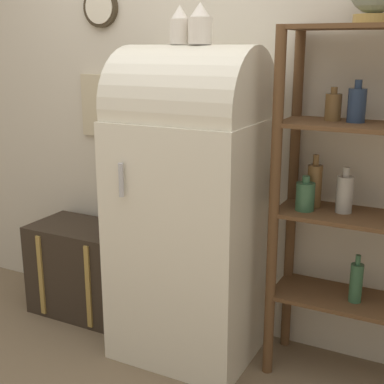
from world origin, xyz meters
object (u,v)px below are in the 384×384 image
at_px(vase_left, 180,26).
at_px(vase_center, 200,25).
at_px(suitcase_trunk, 85,269).
at_px(refrigerator, 190,201).

distance_m(vase_left, vase_center, 0.12).
xyz_separation_m(suitcase_trunk, vase_left, (0.70, -0.06, 1.41)).
bearing_deg(refrigerator, vase_center, -8.57).
bearing_deg(refrigerator, vase_left, 169.33).
bearing_deg(suitcase_trunk, refrigerator, -5.49).
bearing_deg(vase_center, refrigerator, 171.43).
relative_size(suitcase_trunk, vase_center, 3.42).
bearing_deg(vase_center, vase_left, 170.33).
bearing_deg(vase_left, vase_center, -9.67).
height_order(vase_left, vase_center, vase_center).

